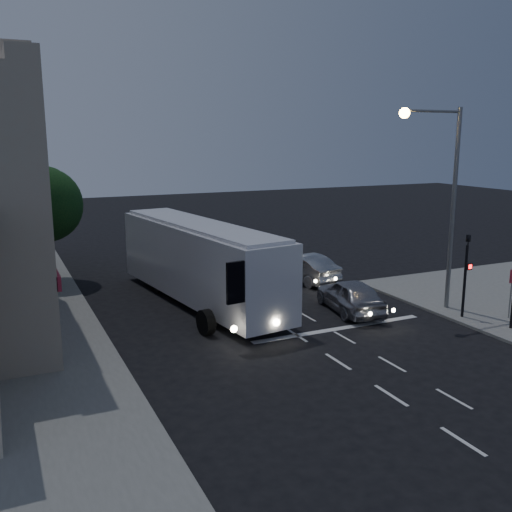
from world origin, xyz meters
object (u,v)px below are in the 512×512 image
car_sedan_b (257,253)px  regulatory_sign (512,285)px  streetlight (443,186)px  tour_bus (200,260)px  car_suv (350,295)px  car_sedan_a (302,268)px  street_tree (44,201)px  traffic_signal_main (466,266)px

car_sedan_b → regulatory_sign: 15.69m
car_sedan_b → regulatory_sign: bearing=114.0°
car_sedan_b → streetlight: size_ratio=0.57×
tour_bus → regulatory_sign: size_ratio=5.90×
tour_bus → streetlight: bearing=-39.9°
car_suv → car_sedan_a: bearing=-88.4°
car_sedan_a → street_tree: size_ratio=0.76×
traffic_signal_main → regulatory_sign: size_ratio=1.86×
regulatory_sign → car_sedan_b: bearing=109.5°
tour_bus → street_tree: (-6.23, 6.94, 2.39)m
car_sedan_b → street_tree: bearing=2.3°
car_suv → street_tree: size_ratio=0.73×
streetlight → car_sedan_a: bearing=110.8°
car_suv → traffic_signal_main: size_ratio=1.11×
streetlight → street_tree: bearing=140.5°
traffic_signal_main → regulatory_sign: (1.70, -1.01, -0.82)m
car_suv → car_sedan_b: size_ratio=0.88×
traffic_signal_main → car_sedan_a: bearing=109.2°
tour_bus → regulatory_sign: tour_bus is taller
tour_bus → car_sedan_b: (6.06, 6.46, -1.37)m
car_suv → car_sedan_a: car_sedan_a is taller
car_suv → street_tree: 16.82m
tour_bus → car_sedan_a: size_ratio=2.76×
tour_bus → traffic_signal_main: bearing=-45.0°
car_sedan_a → street_tree: (-12.72, 5.38, 3.72)m
tour_bus → car_sedan_a: (6.49, 1.56, -1.33)m
tour_bus → car_sedan_b: size_ratio=2.53×
regulatory_sign → traffic_signal_main: bearing=149.2°
street_tree → streetlight: bearing=-39.5°
tour_bus → regulatory_sign: bearing=-44.1°
streetlight → street_tree: size_ratio=1.45×
car_sedan_b → car_sedan_a: bearing=99.6°
traffic_signal_main → car_sedan_b: bearing=104.4°
traffic_signal_main → streetlight: streetlight is taller
car_sedan_a → traffic_signal_main: 9.53m
traffic_signal_main → street_tree: (-15.81, 14.25, 2.08)m
car_sedan_a → car_suv: bearing=70.7°
traffic_signal_main → street_tree: size_ratio=0.66×
traffic_signal_main → regulatory_sign: traffic_signal_main is taller
car_sedan_a → traffic_signal_main: size_ratio=1.15×
tour_bus → street_tree: bearing=124.2°
tour_bus → street_tree: 9.63m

